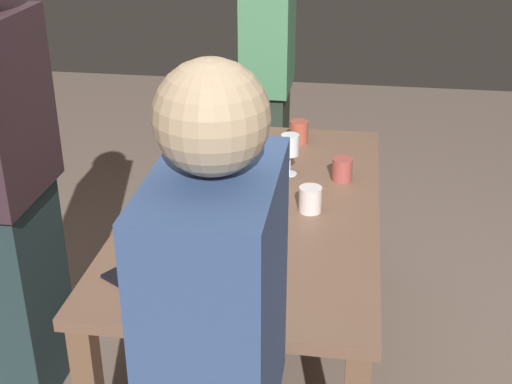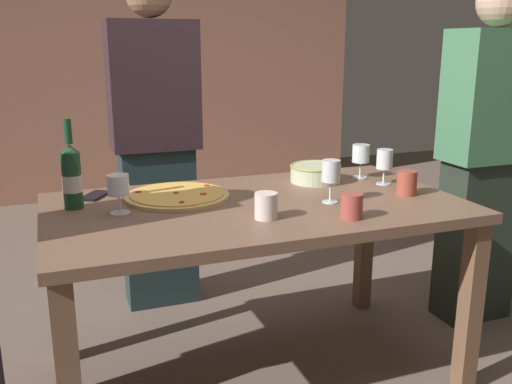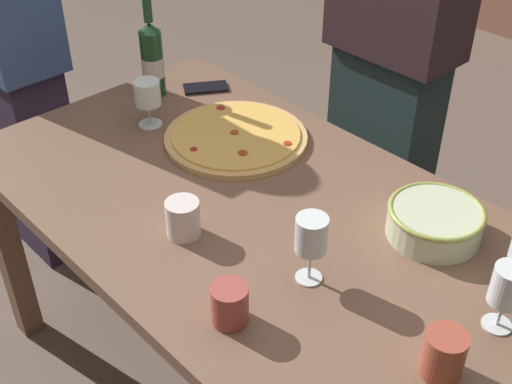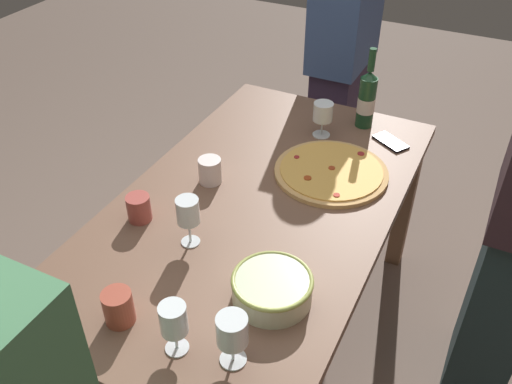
{
  "view_description": "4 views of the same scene",
  "coord_description": "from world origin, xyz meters",
  "views": [
    {
      "loc": [
        -2.3,
        -0.34,
        1.92
      ],
      "look_at": [
        0.0,
        0.0,
        0.79
      ],
      "focal_mm": 49.56,
      "sensor_mm": 36.0,
      "label": 1
    },
    {
      "loc": [
        -0.74,
        -1.98,
        1.35
      ],
      "look_at": [
        0.0,
        0.0,
        0.79
      ],
      "focal_mm": 39.53,
      "sensor_mm": 36.0,
      "label": 2
    },
    {
      "loc": [
        0.99,
        -0.92,
        1.79
      ],
      "look_at": [
        0.0,
        0.0,
        0.79
      ],
      "focal_mm": 47.04,
      "sensor_mm": 36.0,
      "label": 3
    },
    {
      "loc": [
        1.34,
        0.66,
        1.92
      ],
      "look_at": [
        0.0,
        0.0,
        0.79
      ],
      "focal_mm": 38.67,
      "sensor_mm": 36.0,
      "label": 4
    }
  ],
  "objects": [
    {
      "name": "wine_glass_far_right",
      "position": [
        0.63,
        0.09,
        0.85
      ],
      "size": [
        0.07,
        0.07,
        0.16
      ],
      "color": "white",
      "rests_on": "dining_table"
    },
    {
      "name": "cup_ceramic",
      "position": [
        -0.04,
        -0.2,
        0.8
      ],
      "size": [
        0.08,
        0.08,
        0.09
      ],
      "primitive_type": "cylinder",
      "color": "silver",
      "rests_on": "dining_table"
    },
    {
      "name": "cup_spare",
      "position": [
        0.25,
        -0.3,
        0.8
      ],
      "size": [
        0.08,
        0.08,
        0.09
      ],
      "primitive_type": "cylinder",
      "color": "#AA4941",
      "rests_on": "dining_table"
    },
    {
      "name": "wine_glass_far_left",
      "position": [
        -0.52,
        0.04,
        0.85
      ],
      "size": [
        0.08,
        0.08,
        0.15
      ],
      "color": "white",
      "rests_on": "dining_table"
    },
    {
      "name": "ground_plane",
      "position": [
        0.0,
        0.0,
        0.0
      ],
      "size": [
        8.0,
        8.0,
        0.0
      ],
      "primitive_type": "plane",
      "color": "#725E52"
    },
    {
      "name": "wine_glass_by_bottle",
      "position": [
        0.6,
        0.23,
        0.86
      ],
      "size": [
        0.08,
        0.08,
        0.15
      ],
      "color": "white",
      "rests_on": "dining_table"
    },
    {
      "name": "dining_table",
      "position": [
        0.0,
        0.0,
        0.66
      ],
      "size": [
        1.6,
        0.9,
        0.75
      ],
      "color": "brown",
      "rests_on": "ground"
    },
    {
      "name": "serving_bowl",
      "position": [
        0.37,
        0.23,
        0.79
      ],
      "size": [
        0.23,
        0.23,
        0.08
      ],
      "color": "beige",
      "rests_on": "dining_table"
    },
    {
      "name": "cup_amber",
      "position": [
        0.62,
        -0.1,
        0.8
      ],
      "size": [
        0.08,
        0.08,
        0.1
      ],
      "primitive_type": "cylinder",
      "color": "#A94936",
      "rests_on": "dining_table"
    },
    {
      "name": "cell_phone",
      "position": [
        -0.58,
        0.31,
        0.76
      ],
      "size": [
        0.14,
        0.16,
        0.01
      ],
      "primitive_type": "cube",
      "rotation": [
        0.0,
        0.0,
        5.72
      ],
      "color": "black",
      "rests_on": "dining_table"
    },
    {
      "name": "wine_glass_near_pizza",
      "position": [
        0.27,
        -0.09,
        0.87
      ],
      "size": [
        0.07,
        0.07,
        0.17
      ],
      "color": "white",
      "rests_on": "dining_table"
    },
    {
      "name": "wine_bottle",
      "position": [
        -0.67,
        0.17,
        0.88
      ],
      "size": [
        0.07,
        0.07,
        0.34
      ],
      "color": "#1C4527",
      "rests_on": "dining_table"
    },
    {
      "name": "pizza",
      "position": [
        -0.27,
        0.17,
        0.76
      ],
      "size": [
        0.42,
        0.42,
        0.03
      ],
      "color": "tan",
      "rests_on": "dining_table"
    },
    {
      "name": "person_host",
      "position": [
        -1.14,
        -0.09,
        0.81
      ],
      "size": [
        0.43,
        0.24,
        1.6
      ],
      "rotation": [
        0.0,
        0.0,
        0.08
      ],
      "color": "#2F243C",
      "rests_on": "ground"
    }
  ]
}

